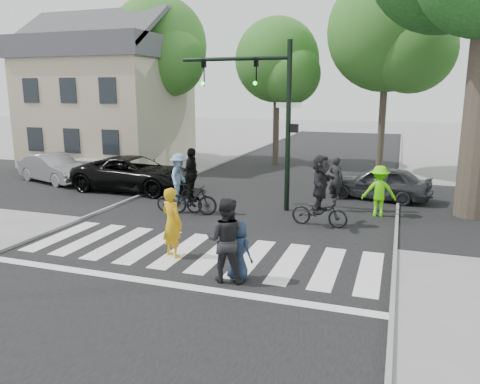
# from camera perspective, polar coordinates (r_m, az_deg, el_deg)

# --- Properties ---
(ground) EXTENTS (120.00, 120.00, 0.00)m
(ground) POSITION_cam_1_polar(r_m,az_deg,el_deg) (12.00, -7.01, -8.81)
(ground) COLOR gray
(ground) RESTS_ON ground
(road_stem) EXTENTS (10.00, 70.00, 0.01)m
(road_stem) POSITION_cam_1_polar(r_m,az_deg,el_deg) (16.41, 0.62, -2.90)
(road_stem) COLOR black
(road_stem) RESTS_ON ground
(road_cross) EXTENTS (70.00, 10.00, 0.01)m
(road_cross) POSITION_cam_1_polar(r_m,az_deg,el_deg) (19.19, 3.44, -0.68)
(road_cross) COLOR black
(road_cross) RESTS_ON ground
(curb_left) EXTENTS (0.10, 70.00, 0.10)m
(curb_left) POSITION_cam_1_polar(r_m,az_deg,el_deg) (18.56, -14.35, -1.35)
(curb_left) COLOR gray
(curb_left) RESTS_ON ground
(curb_right) EXTENTS (0.10, 70.00, 0.10)m
(curb_right) POSITION_cam_1_polar(r_m,az_deg,el_deg) (15.62, 18.53, -4.16)
(curb_right) COLOR gray
(curb_right) RESTS_ON ground
(crosswalk) EXTENTS (10.00, 3.85, 0.01)m
(crosswalk) POSITION_cam_1_polar(r_m,az_deg,el_deg) (12.55, -5.69, -7.77)
(crosswalk) COLOR silver
(crosswalk) RESTS_ON ground
(traffic_signal) EXTENTS (4.45, 0.29, 6.00)m
(traffic_signal) POSITION_cam_1_polar(r_m,az_deg,el_deg) (16.88, 3.11, 10.90)
(traffic_signal) COLOR black
(traffic_signal) RESTS_ON ground
(bg_tree_0) EXTENTS (5.46, 5.20, 8.97)m
(bg_tree_0) POSITION_cam_1_polar(r_m,az_deg,el_deg) (32.12, -17.33, 15.02)
(bg_tree_0) COLOR brown
(bg_tree_0) RESTS_ON ground
(bg_tree_1) EXTENTS (6.09, 5.80, 9.80)m
(bg_tree_1) POSITION_cam_1_polar(r_m,az_deg,el_deg) (29.05, -9.63, 16.75)
(bg_tree_1) COLOR brown
(bg_tree_1) RESTS_ON ground
(bg_tree_2) EXTENTS (5.04, 4.80, 8.40)m
(bg_tree_2) POSITION_cam_1_polar(r_m,az_deg,el_deg) (27.53, 4.95, 15.31)
(bg_tree_2) COLOR brown
(bg_tree_2) RESTS_ON ground
(bg_tree_3) EXTENTS (6.30, 6.00, 10.20)m
(bg_tree_3) POSITION_cam_1_polar(r_m,az_deg,el_deg) (25.45, 18.22, 17.65)
(bg_tree_3) COLOR brown
(bg_tree_3) RESTS_ON ground
(house) EXTENTS (8.40, 8.10, 8.82)m
(house) POSITION_cam_1_polar(r_m,az_deg,el_deg) (29.12, -15.77, 10.83)
(house) COLOR #BDB595
(house) RESTS_ON ground
(pedestrian_woman) EXTENTS (0.80, 0.68, 1.86)m
(pedestrian_woman) POSITION_cam_1_polar(r_m,az_deg,el_deg) (12.33, -8.29, -3.71)
(pedestrian_woman) COLOR orange
(pedestrian_woman) RESTS_ON ground
(pedestrian_child) EXTENTS (0.80, 0.65, 1.41)m
(pedestrian_child) POSITION_cam_1_polar(r_m,az_deg,el_deg) (10.81, -0.19, -7.13)
(pedestrian_child) COLOR #19263A
(pedestrian_child) RESTS_ON ground
(pedestrian_adult) EXTENTS (1.03, 0.84, 1.96)m
(pedestrian_adult) POSITION_cam_1_polar(r_m,az_deg,el_deg) (10.65, -1.72, -5.86)
(pedestrian_adult) COLOR black
(pedestrian_adult) RESTS_ON ground
(cyclist_left) EXTENTS (1.75, 1.18, 2.14)m
(cyclist_left) POSITION_cam_1_polar(r_m,az_deg,el_deg) (16.82, -7.44, 0.60)
(cyclist_left) COLOR black
(cyclist_left) RESTS_ON ground
(cyclist_mid) EXTENTS (1.86, 1.14, 2.36)m
(cyclist_mid) POSITION_cam_1_polar(r_m,az_deg,el_deg) (16.48, -5.90, 0.55)
(cyclist_mid) COLOR black
(cyclist_mid) RESTS_ON ground
(cyclist_right) EXTENTS (1.88, 1.75, 2.32)m
(cyclist_right) POSITION_cam_1_polar(r_m,az_deg,el_deg) (15.15, 9.74, -0.35)
(cyclist_right) COLOR black
(cyclist_right) RESTS_ON ground
(car_suv) EXTENTS (5.44, 2.57, 1.50)m
(car_suv) POSITION_cam_1_polar(r_m,az_deg,el_deg) (20.87, -12.68, 2.18)
(car_suv) COLOR black
(car_suv) RESTS_ON ground
(car_silver) EXTENTS (4.38, 2.66, 1.36)m
(car_silver) POSITION_cam_1_polar(r_m,az_deg,el_deg) (23.99, -21.74, 2.72)
(car_silver) COLOR gray
(car_silver) RESTS_ON ground
(car_grey) EXTENTS (4.21, 2.32, 1.36)m
(car_grey) POSITION_cam_1_polar(r_m,az_deg,el_deg) (19.59, 16.64, 1.10)
(car_grey) COLOR #2C2D31
(car_grey) RESTS_ON ground
(bystander_hivis) EXTENTS (1.23, 0.81, 1.78)m
(bystander_hivis) POSITION_cam_1_polar(r_m,az_deg,el_deg) (16.87, 16.59, 0.10)
(bystander_hivis) COLOR #60F909
(bystander_hivis) RESTS_ON ground
(bystander_dark) EXTENTS (0.74, 0.64, 1.72)m
(bystander_dark) POSITION_cam_1_polar(r_m,az_deg,el_deg) (19.15, 11.62, 1.67)
(bystander_dark) COLOR black
(bystander_dark) RESTS_ON ground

